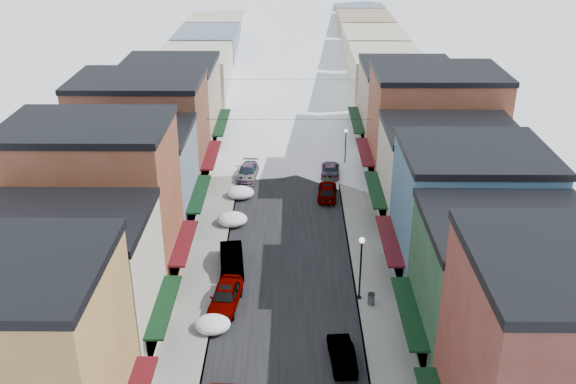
{
  "coord_description": "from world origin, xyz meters",
  "views": [
    {
      "loc": [
        0.41,
        -20.64,
        26.49
      ],
      "look_at": [
        0.0,
        30.5,
        2.69
      ],
      "focal_mm": 40.0,
      "sensor_mm": 36.0,
      "label": 1
    }
  ],
  "objects_px": {
    "car_silver_sedan": "(225,296)",
    "streetlamp_near": "(361,261)",
    "car_green_sedan": "(342,354)",
    "car_dark_hatch": "(232,260)",
    "trash_can": "(371,299)"
  },
  "relations": [
    {
      "from": "car_green_sedan",
      "to": "streetlamp_near",
      "type": "height_order",
      "value": "streetlamp_near"
    },
    {
      "from": "car_dark_hatch",
      "to": "streetlamp_near",
      "type": "bearing_deg",
      "value": -30.46
    },
    {
      "from": "car_silver_sedan",
      "to": "streetlamp_near",
      "type": "distance_m",
      "value": 9.85
    },
    {
      "from": "streetlamp_near",
      "to": "car_silver_sedan",
      "type": "bearing_deg",
      "value": -174.85
    },
    {
      "from": "car_silver_sedan",
      "to": "car_green_sedan",
      "type": "relative_size",
      "value": 1.17
    },
    {
      "from": "trash_can",
      "to": "car_silver_sedan",
      "type": "bearing_deg",
      "value": -179.61
    },
    {
      "from": "car_silver_sedan",
      "to": "car_dark_hatch",
      "type": "height_order",
      "value": "car_dark_hatch"
    },
    {
      "from": "car_green_sedan",
      "to": "streetlamp_near",
      "type": "xyz_separation_m",
      "value": [
        1.7,
        6.85,
        2.59
      ]
    },
    {
      "from": "car_silver_sedan",
      "to": "trash_can",
      "type": "relative_size",
      "value": 5.41
    },
    {
      "from": "car_dark_hatch",
      "to": "car_green_sedan",
      "type": "bearing_deg",
      "value": -61.65
    },
    {
      "from": "trash_can",
      "to": "car_dark_hatch",
      "type": "bearing_deg",
      "value": 154.55
    },
    {
      "from": "car_silver_sedan",
      "to": "car_green_sedan",
      "type": "height_order",
      "value": "car_silver_sedan"
    },
    {
      "from": "car_dark_hatch",
      "to": "car_green_sedan",
      "type": "xyz_separation_m",
      "value": [
        7.8,
        -10.95,
        -0.14
      ]
    },
    {
      "from": "car_dark_hatch",
      "to": "streetlamp_near",
      "type": "relative_size",
      "value": 1.0
    },
    {
      "from": "car_green_sedan",
      "to": "trash_can",
      "type": "distance_m",
      "value": 6.55
    }
  ]
}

